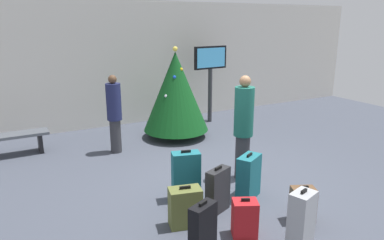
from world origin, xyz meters
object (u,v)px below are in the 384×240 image
(flight_info_kiosk, at_px, (210,68))
(traveller_0, at_px, (243,125))
(waiting_bench, at_px, (11,140))
(suitcase_4, at_px, (303,205))
(holiday_tree, at_px, (176,92))
(suitcase_1, at_px, (249,177))
(suitcase_5, at_px, (301,222))
(suitcase_0, at_px, (185,207))
(suitcase_3, at_px, (186,176))
(suitcase_2, at_px, (218,190))
(suitcase_7, at_px, (203,232))
(traveller_1, at_px, (114,112))
(suitcase_6, at_px, (245,218))

(flight_info_kiosk, bearing_deg, traveller_0, -112.54)
(waiting_bench, height_order, suitcase_4, suitcase_4)
(holiday_tree, relative_size, suitcase_1, 2.96)
(suitcase_5, bearing_deg, suitcase_4, 42.78)
(suitcase_0, relative_size, suitcase_3, 0.72)
(suitcase_1, xyz_separation_m, suitcase_2, (-0.69, -0.16, -0.01))
(flight_info_kiosk, height_order, suitcase_7, flight_info_kiosk)
(holiday_tree, xyz_separation_m, traveller_1, (-1.64, -0.36, -0.24))
(flight_info_kiosk, xyz_separation_m, suitcase_7, (-3.32, -5.31, -1.17))
(suitcase_0, distance_m, suitcase_5, 1.56)
(suitcase_2, xyz_separation_m, suitcase_4, (0.93, -0.81, -0.09))
(waiting_bench, xyz_separation_m, suitcase_5, (2.99, -5.41, 0.04))
(suitcase_3, bearing_deg, holiday_tree, 66.80)
(flight_info_kiosk, xyz_separation_m, suitcase_3, (-2.77, -3.84, -1.14))
(suitcase_1, bearing_deg, traveller_1, 112.29)
(suitcase_0, height_order, suitcase_4, suitcase_0)
(traveller_1, height_order, suitcase_2, traveller_1)
(suitcase_1, bearing_deg, suitcase_4, -75.99)
(holiday_tree, height_order, suitcase_3, holiday_tree)
(suitcase_2, bearing_deg, holiday_tree, 73.58)
(traveller_0, relative_size, suitcase_6, 3.49)
(holiday_tree, bearing_deg, suitcase_5, -97.94)
(suitcase_4, height_order, suitcase_7, suitcase_7)
(holiday_tree, height_order, suitcase_0, holiday_tree)
(suitcase_7, bearing_deg, waiting_bench, 110.30)
(suitcase_0, relative_size, suitcase_4, 1.10)
(traveller_0, bearing_deg, suitcase_1, -118.16)
(traveller_1, xyz_separation_m, suitcase_1, (1.27, -3.09, -0.55))
(waiting_bench, height_order, suitcase_5, suitcase_5)
(traveller_0, relative_size, traveller_1, 1.11)
(holiday_tree, bearing_deg, suitcase_2, -106.42)
(suitcase_2, xyz_separation_m, suitcase_5, (0.38, -1.32, 0.06))
(suitcase_6, bearing_deg, suitcase_7, -166.82)
(flight_info_kiosk, height_order, suitcase_3, flight_info_kiosk)
(waiting_bench, relative_size, suitcase_1, 2.03)
(suitcase_4, height_order, suitcase_5, suitcase_5)
(suitcase_1, relative_size, suitcase_2, 1.04)
(suitcase_0, height_order, suitcase_3, suitcase_3)
(waiting_bench, relative_size, suitcase_6, 2.81)
(waiting_bench, height_order, suitcase_3, suitcase_3)
(suitcase_1, bearing_deg, holiday_tree, 83.80)
(suitcase_1, bearing_deg, suitcase_0, -168.25)
(waiting_bench, xyz_separation_m, suitcase_2, (2.62, -4.09, -0.02))
(suitcase_3, xyz_separation_m, suitcase_7, (-0.54, -1.47, -0.03))
(holiday_tree, bearing_deg, suitcase_6, -104.14)
(waiting_bench, bearing_deg, suitcase_1, -49.98)
(suitcase_3, height_order, suitcase_7, suitcase_3)
(traveller_1, relative_size, suitcase_7, 2.22)
(waiting_bench, height_order, traveller_0, traveller_0)
(traveller_0, bearing_deg, suitcase_3, -169.59)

